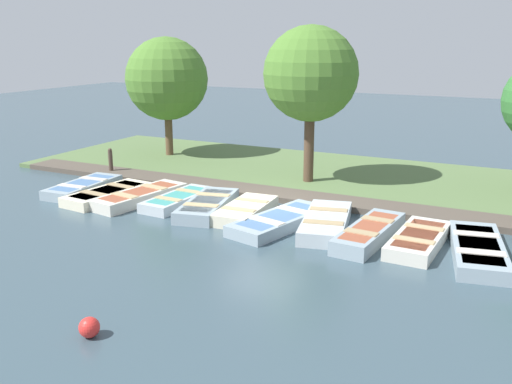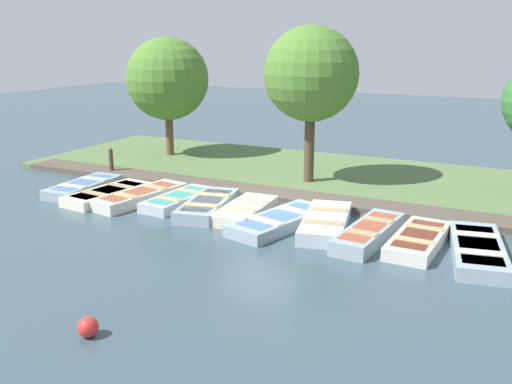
{
  "view_description": "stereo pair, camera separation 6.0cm",
  "coord_description": "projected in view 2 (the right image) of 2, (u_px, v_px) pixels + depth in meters",
  "views": [
    {
      "loc": [
        15.67,
        7.52,
        5.33
      ],
      "look_at": [
        0.27,
        -0.14,
        0.65
      ],
      "focal_mm": 40.0,
      "sensor_mm": 36.0,
      "label": 1
    },
    {
      "loc": [
        15.65,
        7.57,
        5.33
      ],
      "look_at": [
        0.27,
        -0.14,
        0.65
      ],
      "focal_mm": 40.0,
      "sensor_mm": 36.0,
      "label": 2
    }
  ],
  "objects": [
    {
      "name": "rowboat_0",
      "position": [
        84.0,
        187.0,
        20.35
      ],
      "size": [
        3.12,
        1.35,
        0.36
      ],
      "rotation": [
        0.0,
        0.0,
        0.06
      ],
      "color": "#8C9EA8",
      "rests_on": "ground_plane"
    },
    {
      "name": "rowboat_10",
      "position": [
        478.0,
        250.0,
        14.26
      ],
      "size": [
        3.72,
        1.86,
        0.39
      ],
      "rotation": [
        0.0,
        0.0,
        0.19
      ],
      "color": "#8C9EA8",
      "rests_on": "ground_plane"
    },
    {
      "name": "park_tree_far_left",
      "position": [
        167.0,
        79.0,
        25.09
      ],
      "size": [
        3.63,
        3.63,
        5.38
      ],
      "color": "brown",
      "rests_on": "ground_plane"
    },
    {
      "name": "rowboat_7",
      "position": [
        326.0,
        222.0,
        16.32
      ],
      "size": [
        3.5,
        1.91,
        0.42
      ],
      "rotation": [
        0.0,
        0.0,
        0.22
      ],
      "color": "#B2BCC1",
      "rests_on": "ground_plane"
    },
    {
      "name": "mooring_post_near",
      "position": [
        111.0,
        162.0,
        22.67
      ],
      "size": [
        0.17,
        0.17,
        1.09
      ],
      "color": "#47382D",
      "rests_on": "ground_plane"
    },
    {
      "name": "buoy",
      "position": [
        88.0,
        327.0,
        10.45
      ],
      "size": [
        0.39,
        0.39,
        0.39
      ],
      "color": "red",
      "rests_on": "ground_plane"
    },
    {
      "name": "rowboat_1",
      "position": [
        108.0,
        194.0,
        19.4
      ],
      "size": [
        3.26,
        1.53,
        0.35
      ],
      "rotation": [
        0.0,
        0.0,
        -0.11
      ],
      "color": "beige",
      "rests_on": "ground_plane"
    },
    {
      "name": "rowboat_9",
      "position": [
        419.0,
        240.0,
        14.98
      ],
      "size": [
        3.05,
        1.25,
        0.37
      ],
      "rotation": [
        0.0,
        0.0,
        -0.04
      ],
      "color": "beige",
      "rests_on": "ground_plane"
    },
    {
      "name": "rowboat_5",
      "position": [
        245.0,
        210.0,
        17.49
      ],
      "size": [
        2.81,
        1.33,
        0.4
      ],
      "rotation": [
        0.0,
        0.0,
        0.07
      ],
      "color": "beige",
      "rests_on": "ground_plane"
    },
    {
      "name": "park_tree_left",
      "position": [
        311.0,
        74.0,
        20.17
      ],
      "size": [
        3.39,
        3.39,
        5.78
      ],
      "color": "#4C3828",
      "rests_on": "ground_plane"
    },
    {
      "name": "rowboat_2",
      "position": [
        140.0,
        196.0,
        19.06
      ],
      "size": [
        3.59,
        1.67,
        0.39
      ],
      "rotation": [
        0.0,
        0.0,
        -0.17
      ],
      "color": "beige",
      "rests_on": "ground_plane"
    },
    {
      "name": "rowboat_8",
      "position": [
        369.0,
        233.0,
        15.44
      ],
      "size": [
        3.42,
        1.22,
        0.43
      ],
      "rotation": [
        0.0,
        0.0,
        -0.08
      ],
      "color": "#8C9EA8",
      "rests_on": "ground_plane"
    },
    {
      "name": "rowboat_4",
      "position": [
        208.0,
        205.0,
        18.02
      ],
      "size": [
        3.38,
        1.84,
        0.4
      ],
      "rotation": [
        0.0,
        0.0,
        0.22
      ],
      "color": "#8C9EA8",
      "rests_on": "ground_plane"
    },
    {
      "name": "rowboat_6",
      "position": [
        280.0,
        221.0,
        16.57
      ],
      "size": [
        3.71,
        2.05,
        0.36
      ],
      "rotation": [
        0.0,
        0.0,
        -0.24
      ],
      "color": "#8C9EA8",
      "rests_on": "ground_plane"
    },
    {
      "name": "dock_walkway",
      "position": [
        284.0,
        195.0,
        19.51
      ],
      "size": [
        1.3,
        22.63,
        0.19
      ],
      "color": "#51473D",
      "rests_on": "ground_plane"
    },
    {
      "name": "rowboat_3",
      "position": [
        179.0,
        199.0,
        18.76
      ],
      "size": [
        2.97,
        1.2,
        0.35
      ],
      "rotation": [
        0.0,
        0.0,
        -0.05
      ],
      "color": "#B2BCC1",
      "rests_on": "ground_plane"
    },
    {
      "name": "shore_bank",
      "position": [
        319.0,
        175.0,
        22.46
      ],
      "size": [
        8.0,
        24.0,
        0.16
      ],
      "color": "#567042",
      "rests_on": "ground_plane"
    },
    {
      "name": "ground_plane",
      "position": [
        264.0,
        210.0,
        18.17
      ],
      "size": [
        80.0,
        80.0,
        0.0
      ],
      "primitive_type": "plane",
      "color": "#384C56"
    }
  ]
}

